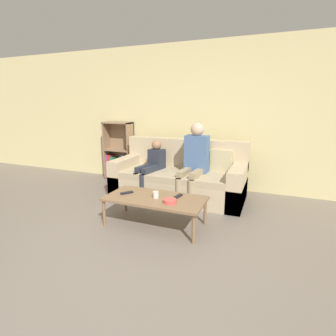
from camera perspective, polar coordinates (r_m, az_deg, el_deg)
The scene contains 11 objects.
ground_plane at distance 2.72m, azimuth -12.45°, elevation -20.78°, with size 22.00×22.00×0.00m, color #70665B.
wall_back at distance 4.93m, azimuth 6.41°, elevation 10.98°, with size 12.00×0.06×2.60m.
couch at distance 4.43m, azimuth 2.51°, elevation -2.32°, with size 2.17×0.94×0.94m.
bookshelf at distance 5.56m, azimuth -10.68°, elevation 2.25°, with size 0.59×0.28×1.18m.
coffee_table at distance 3.36m, azimuth -2.88°, elevation -6.91°, with size 1.27×0.61×0.37m.
person_adult at distance 4.17m, azimuth 5.86°, elevation 2.47°, with size 0.38×0.66×1.25m.
person_child at distance 4.40m, azimuth -3.61°, elevation 0.75°, with size 0.35×0.67×0.94m.
cup_near at distance 3.32m, azimuth -2.67°, elevation -5.82°, with size 0.07×0.07×0.09m.
tv_remote_0 at distance 3.52m, azimuth -8.95°, elevation -5.35°, with size 0.14×0.16×0.02m.
tv_remote_1 at distance 3.35m, azimuth 2.14°, elevation -6.18°, with size 0.08×0.18×0.02m.
snack_bowl at distance 3.16m, azimuth 0.42°, elevation -7.20°, with size 0.16×0.16×0.05m.
Camera 1 is at (1.32, -1.82, 1.52)m, focal length 28.00 mm.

